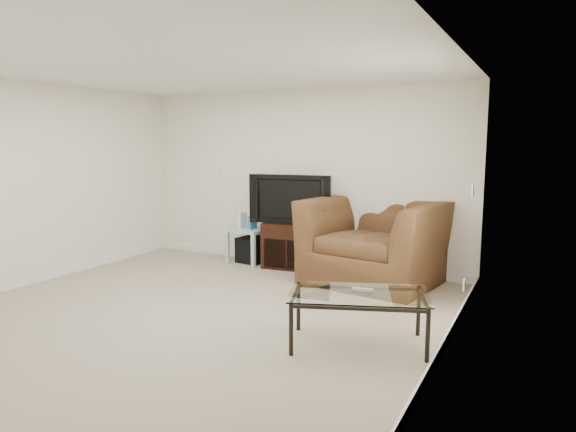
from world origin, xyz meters
The scene contains 18 objects.
floor centered at (0.00, 0.00, 0.00)m, with size 5.00×5.00×0.00m, color tan.
ceiling centered at (0.00, 0.00, 2.50)m, with size 5.00×5.00×0.00m, color white.
wall_back centered at (0.00, 2.50, 1.25)m, with size 5.00×0.02×2.50m, color silver.
wall_left centered at (-2.50, 0.00, 1.25)m, with size 0.02×5.00×2.50m, color silver.
wall_right centered at (2.50, 0.00, 1.25)m, with size 0.02×5.00×2.50m, color silver.
plate_back centered at (-1.40, 2.49, 1.25)m, with size 0.12×0.02×0.12m, color white.
plate_right_switch centered at (2.49, 1.60, 1.25)m, with size 0.02×0.09×0.13m, color white.
plate_right_outlet centered at (2.49, 1.30, 0.30)m, with size 0.02×0.08×0.12m, color white.
tv_stand centered at (0.03, 2.28, 0.32)m, with size 0.77×0.53×0.64m, color black, non-canonical shape.
dvd_player centered at (0.03, 2.24, 0.53)m, with size 0.39×0.27×0.05m, color black.
television centered at (0.03, 2.25, 0.98)m, with size 1.10×0.22×0.68m, color black.
side_table centered at (-0.68, 2.28, 0.25)m, with size 0.53×0.53×0.51m, color silver, non-canonical shape.
subwoofer centered at (-0.65, 2.30, 0.18)m, with size 0.38×0.38×0.38m, color black.
game_console centered at (-0.81, 2.27, 0.62)m, with size 0.05×0.17×0.23m, color white.
game_case centered at (-0.62, 2.25, 0.61)m, with size 0.05×0.15×0.20m, color #337FCC.
recliner centered at (1.29, 2.05, 0.70)m, with size 1.60×1.04×1.40m, color #4E2E1C.
coffee_table centered at (1.80, -0.01, 0.23)m, with size 1.18×0.67×0.46m, color black, non-canonical shape.
remote centered at (1.80, 0.09, 0.47)m, with size 0.19×0.05×0.02m, color #B2B2B7.
Camera 1 is at (3.21, -4.09, 1.74)m, focal length 32.00 mm.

